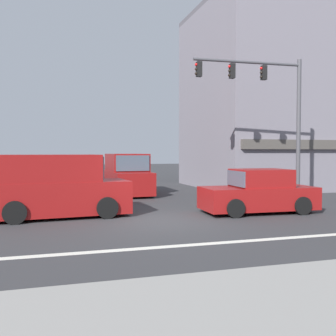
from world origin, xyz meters
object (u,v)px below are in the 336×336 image
object	(u,v)px
traffic_light_mast	(272,103)
van_crossing_leftbound	(127,175)
van_crossing_center	(57,188)
sedan_waiting_far	(259,193)

from	to	relation	value
traffic_light_mast	van_crossing_leftbound	distance (m)	8.19
traffic_light_mast	van_crossing_center	xyz separation A→B (m)	(-8.87, -1.09, -3.30)
traffic_light_mast	van_crossing_leftbound	world-z (taller)	traffic_light_mast
traffic_light_mast	sedan_waiting_far	bearing A→B (deg)	-130.07
sedan_waiting_far	van_crossing_center	size ratio (longest dim) A/B	0.88
van_crossing_leftbound	van_crossing_center	bearing A→B (deg)	-119.47
traffic_light_mast	sedan_waiting_far	size ratio (longest dim) A/B	1.49
van_crossing_leftbound	van_crossing_center	xyz separation A→B (m)	(-3.67, -6.49, 0.00)
traffic_light_mast	van_crossing_center	world-z (taller)	traffic_light_mast
sedan_waiting_far	van_crossing_center	world-z (taller)	van_crossing_center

